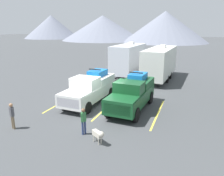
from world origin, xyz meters
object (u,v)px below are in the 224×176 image
Objects in this scene: camper_trailer_a at (129,58)px; camper_trailer_b at (160,62)px; pickup_truck_a at (90,88)px; person_b at (12,114)px; pickup_truck_b at (132,93)px; dog at (99,134)px; person_a at (84,120)px.

camper_trailer_b is (3.80, -0.70, -0.10)m from camper_trailer_a.
person_b is at bearing -110.67° from pickup_truck_a.
camper_trailer_a reaches higher than pickup_truck_b.
camper_trailer_a is 16.20m from dog.
dog is (1.19, -0.66, -0.35)m from person_a.
pickup_truck_a is at bearing 119.56° from dog.
camper_trailer_b reaches higher than pickup_truck_a.
pickup_truck_b is at bearing -92.73° from camper_trailer_b.
camper_trailer_b reaches higher than pickup_truck_b.
dog is at bearing -92.74° from camper_trailer_b.
pickup_truck_a is at bearing 69.33° from person_b.
pickup_truck_a is at bearing 176.08° from pickup_truck_b.
pickup_truck_b reaches higher than pickup_truck_a.
camper_trailer_a is 15.33m from person_a.
dog is at bearing -92.77° from pickup_truck_b.
camper_trailer_a is 4.93× the size of person_b.
camper_trailer_a reaches higher than dog.
person_a is at bearing -68.03° from pickup_truck_a.
camper_trailer_b reaches higher than person_a.
camper_trailer_a reaches higher than camper_trailer_b.
pickup_truck_a reaches higher than person_b.
camper_trailer_b is 14.63m from person_a.
person_a is (-1.91, -14.46, -1.11)m from camper_trailer_b.
person_a reaches higher than dog.
person_a is (1.89, -15.17, -1.21)m from camper_trailer_a.
pickup_truck_b is 4.95m from person_a.
person_b reaches higher than dog.
camper_trailer_b reaches higher than person_b.
pickup_truck_b is at bearing 44.60° from person_b.
pickup_truck_a is 6.92× the size of dog.
person_a is 4.27m from person_b.
camper_trailer_b is at bearing -10.49° from camper_trailer_a.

